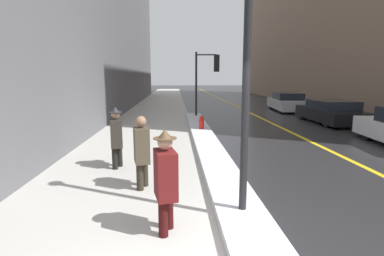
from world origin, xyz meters
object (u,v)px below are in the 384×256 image
object	(u,v)px
lamp_post	(248,24)
fire_hydrant	(202,124)
pedestrian_nearside	(142,149)
traffic_light_near	(209,71)
pedestrian_with_shoulder_bag	(116,135)
pedestrian_in_fedora	(166,178)
parked_car_black	(331,112)
parked_car_silver	(287,102)

from	to	relation	value
lamp_post	fire_hydrant	size ratio (longest dim) A/B	7.24
pedestrian_nearside	fire_hydrant	size ratio (longest dim) A/B	2.15
traffic_light_near	fire_hydrant	size ratio (longest dim) A/B	5.14
pedestrian_with_shoulder_bag	pedestrian_nearside	bearing A→B (deg)	16.44
traffic_light_near	lamp_post	bearing A→B (deg)	-87.55
fire_hydrant	pedestrian_in_fedora	bearing A→B (deg)	-98.75
lamp_post	traffic_light_near	world-z (taller)	lamp_post
fire_hydrant	pedestrian_nearside	bearing A→B (deg)	-105.96
parked_car_black	parked_car_silver	distance (m)	5.56
pedestrian_in_fedora	pedestrian_nearside	xyz separation A→B (m)	(-0.53, 1.81, -0.01)
parked_car_silver	fire_hydrant	world-z (taller)	parked_car_silver
pedestrian_with_shoulder_bag	parked_car_silver	distance (m)	15.51
lamp_post	traffic_light_near	xyz separation A→B (m)	(0.79, 11.91, -0.43)
parked_car_black	pedestrian_with_shoulder_bag	bearing A→B (deg)	128.29
pedestrian_nearside	lamp_post	bearing A→B (deg)	39.18
traffic_light_near	pedestrian_nearside	bearing A→B (deg)	-97.38
pedestrian_with_shoulder_bag	parked_car_silver	xyz separation A→B (m)	(9.07, 12.57, -0.26)
traffic_light_near	parked_car_silver	distance (m)	7.05
pedestrian_with_shoulder_bag	parked_car_black	world-z (taller)	pedestrian_with_shoulder_bag
pedestrian_with_shoulder_bag	pedestrian_in_fedora	bearing A→B (deg)	10.19
pedestrian_nearside	parked_car_black	xyz separation A→B (m)	(8.44, 8.47, -0.29)
parked_car_black	fire_hydrant	distance (m)	7.08
pedestrian_nearside	pedestrian_with_shoulder_bag	bearing A→B (deg)	-163.56
pedestrian_nearside	pedestrian_with_shoulder_bag	world-z (taller)	pedestrian_with_shoulder_bag
lamp_post	parked_car_silver	size ratio (longest dim) A/B	1.11
parked_car_silver	fire_hydrant	size ratio (longest dim) A/B	6.51
lamp_post	fire_hydrant	bearing A→B (deg)	89.94
parked_car_black	pedestrian_nearside	bearing A→B (deg)	136.13
pedestrian_in_fedora	pedestrian_nearside	world-z (taller)	pedestrian_in_fedora
pedestrian_nearside	parked_car_silver	world-z (taller)	pedestrian_nearside
lamp_post	fire_hydrant	world-z (taller)	lamp_post
pedestrian_in_fedora	parked_car_silver	size ratio (longest dim) A/B	0.34
pedestrian_with_shoulder_bag	fire_hydrant	distance (m)	5.36
traffic_light_near	fire_hydrant	distance (m)	4.94
pedestrian_nearside	parked_car_silver	xyz separation A→B (m)	(8.29, 14.03, -0.25)
lamp_post	pedestrian_with_shoulder_bag	xyz separation A→B (m)	(-2.53, 2.88, -2.18)
lamp_post	traffic_light_near	bearing A→B (deg)	86.23
pedestrian_nearside	parked_car_black	distance (m)	11.96
parked_car_black	lamp_post	bearing A→B (deg)	146.96
pedestrian_in_fedora	parked_car_black	bearing A→B (deg)	130.72
traffic_light_near	pedestrian_with_shoulder_bag	size ratio (longest dim) A/B	2.33
lamp_post	pedestrian_with_shoulder_bag	world-z (taller)	lamp_post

